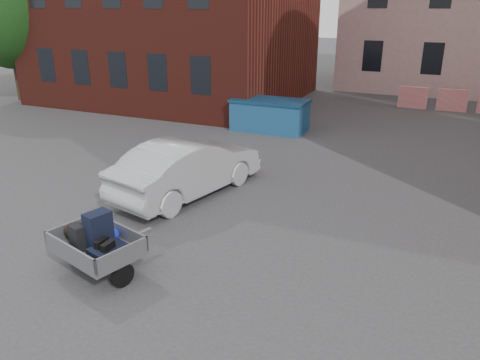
% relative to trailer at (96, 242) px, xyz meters
% --- Properties ---
extents(ground, '(120.00, 120.00, 0.00)m').
position_rel_trailer_xyz_m(ground, '(1.46, 2.56, -0.61)').
color(ground, '#38383A').
rests_on(ground, ground).
extents(far_building, '(6.00, 6.00, 8.00)m').
position_rel_trailer_xyz_m(far_building, '(-18.54, 24.56, 3.39)').
color(far_building, maroon).
rests_on(far_building, ground).
extents(barriers, '(4.70, 0.18, 1.00)m').
position_rel_trailer_xyz_m(barriers, '(5.66, 17.56, -0.11)').
color(barriers, red).
rests_on(barriers, ground).
extents(trailer, '(1.84, 1.96, 1.20)m').
position_rel_trailer_xyz_m(trailer, '(0.00, 0.00, 0.00)').
color(trailer, black).
rests_on(trailer, ground).
extents(dumpster, '(2.89, 1.49, 1.21)m').
position_rel_trailer_xyz_m(dumpster, '(-0.74, 10.92, 0.00)').
color(dumpster, '#1D568D').
rests_on(dumpster, ground).
extents(silver_car, '(2.51, 4.62, 1.44)m').
position_rel_trailer_xyz_m(silver_car, '(-0.38, 4.00, 0.11)').
color(silver_car, '#B2B5BA').
rests_on(silver_car, ground).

